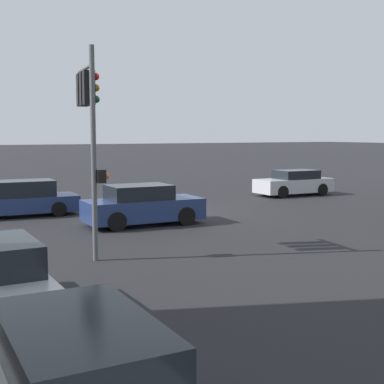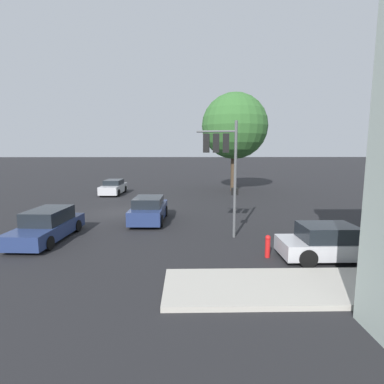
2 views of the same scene
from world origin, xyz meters
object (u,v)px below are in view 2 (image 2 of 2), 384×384
object	(u,v)px
street_tree	(235,126)
crossing_car_2	(114,187)
crossing_car_0	(48,226)
crossing_car_1	(149,210)
fire_hydrant	(268,246)
traffic_signal	(222,155)
parked_car_0	(329,243)

from	to	relation	value
street_tree	crossing_car_2	bearing A→B (deg)	-79.34
crossing_car_0	crossing_car_1	distance (m)	5.67
crossing_car_2	fire_hydrant	world-z (taller)	crossing_car_2
crossing_car_0	crossing_car_1	world-z (taller)	crossing_car_1
street_tree	crossing_car_0	world-z (taller)	street_tree
street_tree	fire_hydrant	size ratio (longest dim) A/B	10.89
crossing_car_2	street_tree	bearing A→B (deg)	102.51
crossing_car_2	fire_hydrant	xyz separation A→B (m)	(17.38, 10.28, -0.18)
traffic_signal	parked_car_0	distance (m)	6.07
crossing_car_1	fire_hydrant	bearing A→B (deg)	-136.76
crossing_car_0	parked_car_0	world-z (taller)	crossing_car_0
street_tree	crossing_car_1	world-z (taller)	street_tree
street_tree	fire_hydrant	xyz separation A→B (m)	(19.64, -1.73, -6.15)
street_tree	traffic_signal	xyz separation A→B (m)	(16.71, -3.27, -2.60)
traffic_signal	parked_car_0	world-z (taller)	traffic_signal
traffic_signal	fire_hydrant	size ratio (longest dim) A/B	6.14
traffic_signal	crossing_car_0	xyz separation A→B (m)	(0.29, -8.38, -3.36)
crossing_car_2	fire_hydrant	distance (m)	20.19
street_tree	fire_hydrant	bearing A→B (deg)	-5.03
traffic_signal	parked_car_0	bearing A→B (deg)	-121.96
street_tree	crossing_car_0	distance (m)	21.45
street_tree	crossing_car_0	bearing A→B (deg)	-34.40
traffic_signal	fire_hydrant	xyz separation A→B (m)	(2.93, 1.54, -3.56)
crossing_car_0	crossing_car_1	xyz separation A→B (m)	(-3.55, 4.42, 0.03)
traffic_signal	parked_car_0	xyz separation A→B (m)	(3.18, 3.91, -3.39)
crossing_car_1	crossing_car_2	distance (m)	12.17
crossing_car_0	crossing_car_1	bearing A→B (deg)	132.18
crossing_car_1	crossing_car_0	bearing A→B (deg)	130.45
traffic_signal	street_tree	bearing A→B (deg)	-3.90
street_tree	crossing_car_1	bearing A→B (deg)	-28.24
crossing_car_1	parked_car_0	xyz separation A→B (m)	(6.44, 7.87, -0.05)
street_tree	crossing_car_1	xyz separation A→B (m)	(13.45, -7.22, -5.93)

